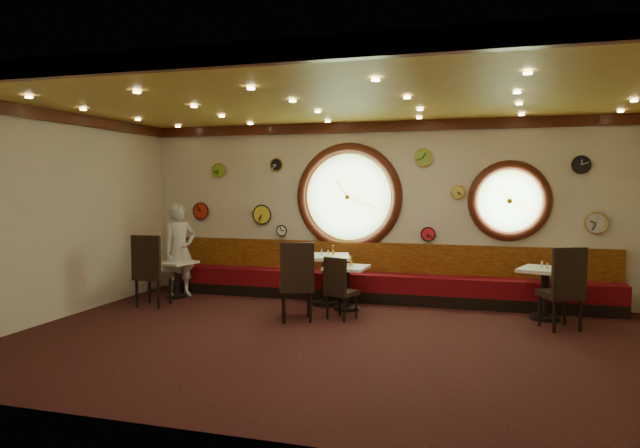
% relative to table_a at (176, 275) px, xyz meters
% --- Properties ---
extents(floor, '(9.00, 6.00, 0.00)m').
position_rel_table_a_xyz_m(floor, '(3.62, -2.03, -0.42)').
color(floor, black).
rests_on(floor, ground).
extents(ceiling, '(9.00, 6.00, 0.02)m').
position_rel_table_a_xyz_m(ceiling, '(3.62, -2.03, 2.78)').
color(ceiling, gold).
rests_on(ceiling, wall_back).
extents(wall_back, '(9.00, 0.02, 3.20)m').
position_rel_table_a_xyz_m(wall_back, '(3.62, 0.97, 1.18)').
color(wall_back, beige).
rests_on(wall_back, floor).
extents(wall_front, '(9.00, 0.02, 3.20)m').
position_rel_table_a_xyz_m(wall_front, '(3.62, -5.03, 1.18)').
color(wall_front, beige).
rests_on(wall_front, floor).
extents(wall_left, '(0.02, 6.00, 3.20)m').
position_rel_table_a_xyz_m(wall_left, '(-0.88, -2.03, 1.18)').
color(wall_left, beige).
rests_on(wall_left, floor).
extents(molding_back, '(9.00, 0.10, 0.18)m').
position_rel_table_a_xyz_m(molding_back, '(3.62, 0.92, 2.69)').
color(molding_back, '#3A140A').
rests_on(molding_back, wall_back).
extents(molding_front, '(9.00, 0.10, 0.18)m').
position_rel_table_a_xyz_m(molding_front, '(3.62, -4.98, 2.69)').
color(molding_front, '#3A140A').
rests_on(molding_front, wall_back).
extents(molding_left, '(0.10, 6.00, 0.18)m').
position_rel_table_a_xyz_m(molding_left, '(-0.83, -2.03, 2.69)').
color(molding_left, '#3A140A').
rests_on(molding_left, wall_back).
extents(banquette_base, '(8.00, 0.55, 0.20)m').
position_rel_table_a_xyz_m(banquette_base, '(3.62, 0.69, -0.32)').
color(banquette_base, black).
rests_on(banquette_base, floor).
extents(banquette_seat, '(8.00, 0.55, 0.30)m').
position_rel_table_a_xyz_m(banquette_seat, '(3.62, 0.69, -0.07)').
color(banquette_seat, '#5C0710').
rests_on(banquette_seat, banquette_base).
extents(banquette_back, '(8.00, 0.10, 0.55)m').
position_rel_table_a_xyz_m(banquette_back, '(3.62, 0.91, 0.33)').
color(banquette_back, '#5F1207').
rests_on(banquette_back, wall_back).
extents(porthole_left_glass, '(1.66, 0.02, 1.66)m').
position_rel_table_a_xyz_m(porthole_left_glass, '(3.02, 0.96, 1.43)').
color(porthole_left_glass, '#82B76E').
rests_on(porthole_left_glass, wall_back).
extents(porthole_left_frame, '(1.98, 0.18, 1.98)m').
position_rel_table_a_xyz_m(porthole_left_frame, '(3.02, 0.95, 1.43)').
color(porthole_left_frame, '#3A140A').
rests_on(porthole_left_frame, wall_back).
extents(porthole_left_ring, '(1.61, 0.03, 1.61)m').
position_rel_table_a_xyz_m(porthole_left_ring, '(3.02, 0.92, 1.43)').
color(porthole_left_ring, gold).
rests_on(porthole_left_ring, wall_back).
extents(porthole_right_glass, '(1.10, 0.02, 1.10)m').
position_rel_table_a_xyz_m(porthole_right_glass, '(5.82, 0.96, 1.38)').
color(porthole_right_glass, '#82B76E').
rests_on(porthole_right_glass, wall_back).
extents(porthole_right_frame, '(1.38, 0.18, 1.38)m').
position_rel_table_a_xyz_m(porthole_right_frame, '(5.82, 0.95, 1.38)').
color(porthole_right_frame, '#3A140A').
rests_on(porthole_right_frame, wall_back).
extents(porthole_right_ring, '(1.09, 0.03, 1.09)m').
position_rel_table_a_xyz_m(porthole_right_ring, '(5.82, 0.92, 1.38)').
color(porthole_right_ring, gold).
rests_on(porthole_right_ring, wall_back).
extents(wall_clock_0, '(0.34, 0.03, 0.34)m').
position_rel_table_a_xyz_m(wall_clock_0, '(7.17, 0.93, 1.03)').
color(wall_clock_0, silver).
rests_on(wall_clock_0, wall_back).
extents(wall_clock_1, '(0.26, 0.03, 0.26)m').
position_rel_table_a_xyz_m(wall_clock_1, '(0.42, 0.93, 1.93)').
color(wall_clock_1, '#72B323').
rests_on(wall_clock_1, wall_back).
extents(wall_clock_2, '(0.24, 0.03, 0.24)m').
position_rel_table_a_xyz_m(wall_clock_2, '(1.62, 0.93, 2.03)').
color(wall_clock_2, black).
rests_on(wall_clock_2, wall_back).
extents(wall_clock_3, '(0.30, 0.03, 0.30)m').
position_rel_table_a_xyz_m(wall_clock_3, '(4.37, 0.93, 2.13)').
color(wall_clock_3, '#81B538').
rests_on(wall_clock_3, wall_back).
extents(wall_clock_4, '(0.28, 0.03, 0.28)m').
position_rel_table_a_xyz_m(wall_clock_4, '(6.92, 0.93, 1.98)').
color(wall_clock_4, black).
rests_on(wall_clock_4, wall_back).
extents(wall_clock_5, '(0.24, 0.03, 0.24)m').
position_rel_table_a_xyz_m(wall_clock_5, '(4.47, 0.93, 0.78)').
color(wall_clock_5, red).
rests_on(wall_clock_5, wall_back).
extents(wall_clock_6, '(0.22, 0.03, 0.22)m').
position_rel_table_a_xyz_m(wall_clock_6, '(4.97, 0.93, 1.53)').
color(wall_clock_6, '#D8C748').
rests_on(wall_clock_6, wall_back).
extents(wall_clock_7, '(0.20, 0.03, 0.20)m').
position_rel_table_a_xyz_m(wall_clock_7, '(1.72, 0.93, 0.78)').
color(wall_clock_7, white).
rests_on(wall_clock_7, wall_back).
extents(wall_clock_8, '(0.32, 0.03, 0.32)m').
position_rel_table_a_xyz_m(wall_clock_8, '(0.02, 0.93, 1.13)').
color(wall_clock_8, red).
rests_on(wall_clock_8, wall_back).
extents(wall_clock_9, '(0.36, 0.03, 0.36)m').
position_rel_table_a_xyz_m(wall_clock_9, '(1.32, 0.93, 1.08)').
color(wall_clock_9, yellow).
rests_on(wall_clock_9, wall_back).
extents(table_a, '(0.73, 0.73, 0.67)m').
position_rel_table_a_xyz_m(table_a, '(0.00, 0.00, 0.00)').
color(table_a, black).
rests_on(table_a, floor).
extents(table_b, '(0.97, 0.97, 0.86)m').
position_rel_table_a_xyz_m(table_b, '(2.82, 0.16, 0.12)').
color(table_b, black).
rests_on(table_b, floor).
extents(table_c, '(0.70, 0.70, 0.73)m').
position_rel_table_a_xyz_m(table_c, '(3.25, -0.13, 0.04)').
color(table_c, black).
rests_on(table_c, floor).
extents(table_d, '(0.92, 0.92, 0.79)m').
position_rel_table_a_xyz_m(table_d, '(6.34, 0.07, 0.08)').
color(table_d, black).
rests_on(table_d, floor).
extents(chair_a, '(0.54, 0.54, 0.76)m').
position_rel_table_a_xyz_m(chair_a, '(0.01, -0.88, 0.28)').
color(chair_a, black).
rests_on(chair_a, floor).
extents(chair_b, '(0.66, 0.66, 0.75)m').
position_rel_table_a_xyz_m(chair_b, '(2.73, -1.15, 0.27)').
color(chair_b, black).
rests_on(chair_b, floor).
extents(chair_c, '(0.53, 0.53, 0.60)m').
position_rel_table_a_xyz_m(chair_c, '(3.30, -0.86, 0.14)').
color(chair_c, black).
rests_on(chair_c, floor).
extents(chair_d, '(0.66, 0.66, 0.74)m').
position_rel_table_a_xyz_m(chair_d, '(6.54, -0.58, 0.27)').
color(chair_d, black).
rests_on(chair_d, floor).
extents(condiment_a_salt, '(0.04, 0.04, 0.11)m').
position_rel_table_a_xyz_m(condiment_a_salt, '(-0.08, 0.02, 0.30)').
color(condiment_a_salt, silver).
rests_on(condiment_a_salt, table_a).
extents(condiment_b_salt, '(0.04, 0.04, 0.10)m').
position_rel_table_a_xyz_m(condiment_b_salt, '(2.73, 0.20, 0.49)').
color(condiment_b_salt, silver).
rests_on(condiment_b_salt, table_b).
extents(condiment_c_salt, '(0.04, 0.04, 0.11)m').
position_rel_table_a_xyz_m(condiment_c_salt, '(3.13, -0.03, 0.36)').
color(condiment_c_salt, '#BDBCC1').
rests_on(condiment_c_salt, table_c).
extents(condiment_d_salt, '(0.04, 0.04, 0.11)m').
position_rel_table_a_xyz_m(condiment_d_salt, '(6.29, 0.14, 0.43)').
color(condiment_d_salt, silver).
rests_on(condiment_d_salt, table_d).
extents(condiment_a_pepper, '(0.04, 0.04, 0.10)m').
position_rel_table_a_xyz_m(condiment_a_pepper, '(0.01, -0.02, 0.30)').
color(condiment_a_pepper, silver).
rests_on(condiment_a_pepper, table_a).
extents(condiment_b_pepper, '(0.03, 0.03, 0.09)m').
position_rel_table_a_xyz_m(condiment_b_pepper, '(2.85, 0.17, 0.49)').
color(condiment_b_pepper, silver).
rests_on(condiment_b_pepper, table_b).
extents(condiment_c_pepper, '(0.04, 0.04, 0.10)m').
position_rel_table_a_xyz_m(condiment_c_pepper, '(3.24, -0.14, 0.36)').
color(condiment_c_pepper, silver).
rests_on(condiment_c_pepper, table_c).
extents(condiment_d_pepper, '(0.03, 0.03, 0.09)m').
position_rel_table_a_xyz_m(condiment_d_pepper, '(6.36, 0.05, 0.42)').
color(condiment_d_pepper, '#B7B7BC').
rests_on(condiment_d_pepper, table_d).
extents(condiment_a_bottle, '(0.05, 0.05, 0.17)m').
position_rel_table_a_xyz_m(condiment_a_bottle, '(0.06, 0.03, 0.33)').
color(condiment_a_bottle, gold).
rests_on(condiment_a_bottle, table_a).
extents(condiment_b_bottle, '(0.05, 0.05, 0.16)m').
position_rel_table_a_xyz_m(condiment_b_bottle, '(2.93, 0.24, 0.52)').
color(condiment_b_bottle, gold).
rests_on(condiment_b_bottle, table_b).
extents(condiment_c_bottle, '(0.05, 0.05, 0.16)m').
position_rel_table_a_xyz_m(condiment_c_bottle, '(3.31, -0.03, 0.39)').
color(condiment_c_bottle, gold).
rests_on(condiment_c_bottle, table_c).
extents(condiment_d_bottle, '(0.05, 0.05, 0.16)m').
position_rel_table_a_xyz_m(condiment_d_bottle, '(6.51, 0.20, 0.45)').
color(condiment_d_bottle, gold).
rests_on(condiment_d_bottle, table_d).
extents(waiter, '(0.69, 0.75, 1.72)m').
position_rel_table_a_xyz_m(waiter, '(0.02, 0.10, 0.44)').
color(waiter, silver).
rests_on(waiter, floor).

